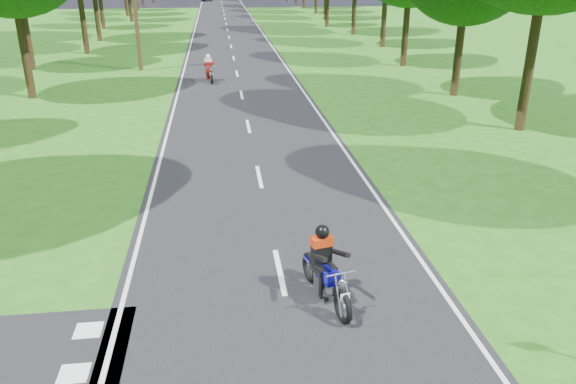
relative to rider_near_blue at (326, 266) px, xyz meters
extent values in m
plane|color=#205112|center=(-0.80, -0.77, -0.82)|extent=(160.00, 160.00, 0.00)
cube|color=black|center=(-0.80, 49.23, -0.81)|extent=(7.00, 140.00, 0.02)
cube|color=silver|center=(-0.80, 1.23, -0.79)|extent=(0.12, 2.00, 0.01)
cube|color=silver|center=(-0.80, 7.23, -0.79)|extent=(0.12, 2.00, 0.01)
cube|color=silver|center=(-0.80, 13.23, -0.79)|extent=(0.12, 2.00, 0.01)
cube|color=silver|center=(-0.80, 19.23, -0.79)|extent=(0.12, 2.00, 0.01)
cube|color=silver|center=(-0.80, 25.23, -0.79)|extent=(0.12, 2.00, 0.01)
cube|color=silver|center=(-0.80, 31.23, -0.79)|extent=(0.12, 2.00, 0.01)
cube|color=silver|center=(-0.80, 37.23, -0.79)|extent=(0.12, 2.00, 0.01)
cube|color=silver|center=(-0.80, 43.23, -0.79)|extent=(0.12, 2.00, 0.01)
cube|color=silver|center=(-0.80, 49.23, -0.79)|extent=(0.12, 2.00, 0.01)
cube|color=silver|center=(-0.80, 55.23, -0.79)|extent=(0.12, 2.00, 0.01)
cube|color=silver|center=(-0.80, 61.23, -0.79)|extent=(0.12, 2.00, 0.01)
cube|color=silver|center=(-0.80, 67.23, -0.79)|extent=(0.12, 2.00, 0.01)
cube|color=silver|center=(-0.80, 73.23, -0.79)|extent=(0.12, 2.00, 0.01)
cube|color=silver|center=(-0.80, 79.23, -0.79)|extent=(0.12, 2.00, 0.01)
cube|color=silver|center=(-0.80, 85.23, -0.79)|extent=(0.12, 2.00, 0.01)
cube|color=silver|center=(-0.80, 91.23, -0.79)|extent=(0.12, 2.00, 0.01)
cube|color=silver|center=(-0.80, 97.23, -0.79)|extent=(0.12, 2.00, 0.01)
cube|color=silver|center=(-4.10, 49.23, -0.79)|extent=(0.10, 140.00, 0.01)
cube|color=silver|center=(2.50, 49.23, -0.79)|extent=(0.10, 140.00, 0.01)
cube|color=silver|center=(-4.60, -1.67, -0.79)|extent=(0.50, 0.50, 0.01)
cube|color=silver|center=(-4.60, -0.47, -0.79)|extent=(0.50, 0.50, 0.01)
cylinder|color=black|center=(-11.37, 19.99, 1.14)|extent=(0.40, 0.40, 3.91)
cylinder|color=black|center=(-13.73, 28.41, 1.08)|extent=(0.40, 0.40, 3.79)
cylinder|color=black|center=(-11.62, 34.83, 1.34)|extent=(0.40, 0.40, 4.32)
cylinder|color=black|center=(-12.05, 42.33, 1.38)|extent=(0.40, 0.40, 4.40)
cylinder|color=black|center=(-13.40, 52.01, 0.78)|extent=(0.40, 0.40, 3.20)
cylinder|color=black|center=(-11.54, 59.39, 0.79)|extent=(0.40, 0.40, 3.22)
cylinder|color=black|center=(-13.09, 67.15, 0.99)|extent=(0.40, 0.40, 3.61)
cylinder|color=black|center=(-12.73, 74.97, 0.51)|extent=(0.40, 0.40, 2.67)
cylinder|color=black|center=(10.27, 11.43, 1.46)|extent=(0.40, 0.40, 4.56)
cylinder|color=black|center=(10.13, 17.92, 0.93)|extent=(0.40, 0.40, 3.49)
cylinder|color=black|center=(10.27, 26.81, 1.03)|extent=(0.40, 0.40, 3.69)
cylinder|color=black|center=(11.38, 35.65, 1.05)|extent=(0.40, 0.40, 3.74)
cylinder|color=black|center=(10.92, 43.95, 1.50)|extent=(0.40, 0.40, 4.64)
cylinder|color=black|center=(9.75, 51.15, 0.64)|extent=(0.40, 0.40, 2.91)
cylinder|color=black|center=(10.97, 58.63, 1.12)|extent=(0.40, 0.40, 3.88)
cylinder|color=#382616|center=(-6.80, 27.23, 3.18)|extent=(0.26, 0.26, 8.00)
camera|label=1|loc=(-1.95, -9.59, 5.60)|focal=35.00mm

